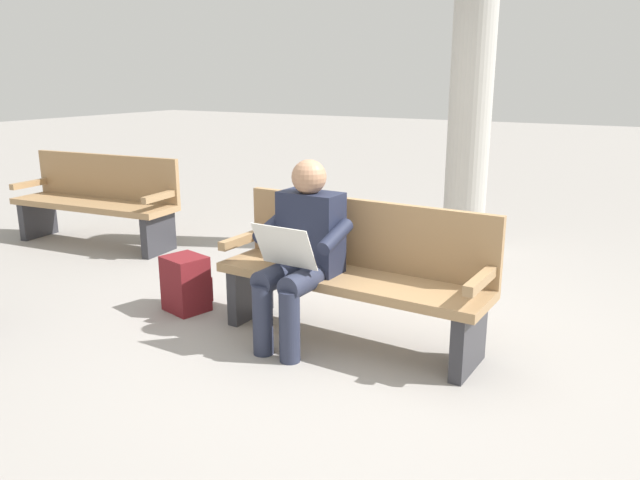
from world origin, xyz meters
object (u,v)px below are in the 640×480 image
bench_near (355,271)px  person_seated (301,248)px  backpack (187,284)px  bench_far (98,199)px  support_pillar (474,45)px

bench_near → person_seated: bearing=42.2°
bench_near → person_seated: person_seated is taller
person_seated → backpack: bearing=-1.1°
backpack → person_seated: bearing=177.0°
bench_far → support_pillar: bearing=-159.6°
person_seated → bench_far: (3.07, -1.06, -0.17)m
bench_near → support_pillar: (0.02, -2.42, 1.49)m
bench_near → support_pillar: support_pillar is taller
person_seated → bench_far: person_seated is taller
bench_near → support_pillar: size_ratio=0.47×
bench_far → support_pillar: size_ratio=0.47×
person_seated → backpack: (1.02, -0.05, -0.43)m
bench_near → person_seated: (0.26, 0.22, 0.17)m
bench_near → backpack: (1.29, 0.17, -0.26)m
bench_near → person_seated: 0.39m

